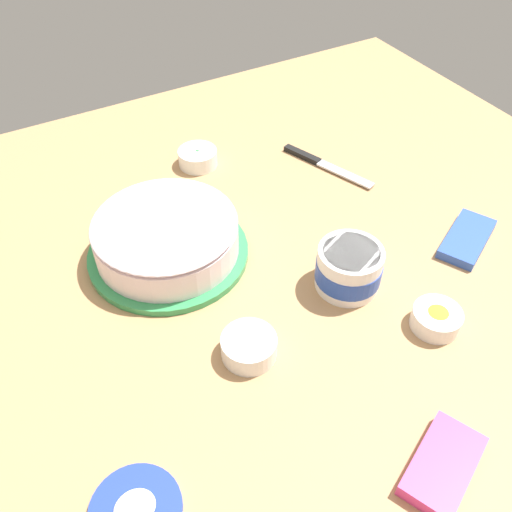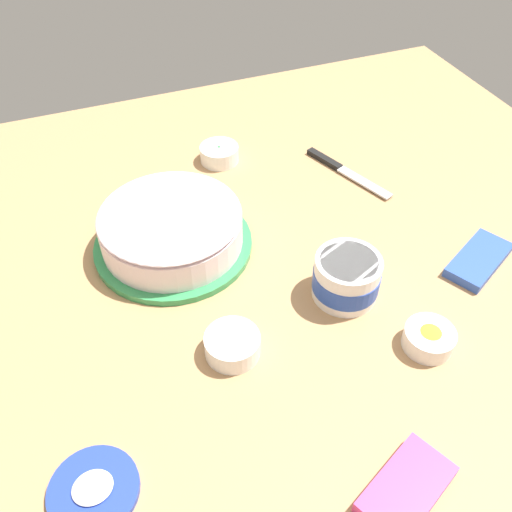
{
  "view_description": "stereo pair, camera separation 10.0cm",
  "coord_description": "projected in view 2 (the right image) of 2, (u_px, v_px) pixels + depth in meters",
  "views": [
    {
      "loc": [
        0.42,
        0.56,
        0.74
      ],
      "look_at": [
        0.07,
        -0.06,
        0.04
      ],
      "focal_mm": 38.73,
      "sensor_mm": 36.0,
      "label": 1
    },
    {
      "loc": [
        0.33,
        0.6,
        0.74
      ],
      "look_at": [
        0.07,
        -0.06,
        0.04
      ],
      "focal_mm": 38.73,
      "sensor_mm": 36.0,
      "label": 2
    }
  ],
  "objects": [
    {
      "name": "frosted_cake",
      "position": [
        171.0,
        229.0,
        1.03
      ],
      "size": [
        0.3,
        0.3,
        0.1
      ],
      "color": "#339351",
      "rests_on": "ground_plane"
    },
    {
      "name": "sprinkle_bowl_green",
      "position": [
        219.0,
        153.0,
        1.26
      ],
      "size": [
        0.09,
        0.09,
        0.04
      ],
      "color": "white",
      "rests_on": "ground_plane"
    },
    {
      "name": "sprinkle_bowl_pink",
      "position": [
        232.0,
        344.0,
        0.88
      ],
      "size": [
        0.09,
        0.09,
        0.04
      ],
      "color": "white",
      "rests_on": "ground_plane"
    },
    {
      "name": "candy_box_upper",
      "position": [
        479.0,
        260.0,
        1.03
      ],
      "size": [
        0.16,
        0.13,
        0.02
      ],
      "primitive_type": "cube",
      "rotation": [
        0.0,
        0.0,
        0.47
      ],
      "color": "#2D51B2",
      "rests_on": "ground_plane"
    },
    {
      "name": "ground_plane",
      "position": [
        303.0,
        282.0,
        1.0
      ],
      "size": [
        1.54,
        1.54,
        0.0
      ],
      "primitive_type": "plane",
      "color": "tan"
    },
    {
      "name": "frosting_tub",
      "position": [
        346.0,
        277.0,
        0.95
      ],
      "size": [
        0.12,
        0.12,
        0.08
      ],
      "color": "white",
      "rests_on": "ground_plane"
    },
    {
      "name": "sprinkle_bowl_yellow",
      "position": [
        429.0,
        338.0,
        0.89
      ],
      "size": [
        0.08,
        0.08,
        0.04
      ],
      "color": "white",
      "rests_on": "ground_plane"
    },
    {
      "name": "candy_box_lower",
      "position": [
        406.0,
        489.0,
        0.72
      ],
      "size": [
        0.15,
        0.12,
        0.02
      ],
      "primitive_type": "cube",
      "rotation": [
        0.0,
        0.0,
        0.43
      ],
      "color": "#E53D8E",
      "rests_on": "ground_plane"
    },
    {
      "name": "spreading_knife",
      "position": [
        340.0,
        169.0,
        1.24
      ],
      "size": [
        0.1,
        0.23,
        0.01
      ],
      "color": "silver",
      "rests_on": "ground_plane"
    },
    {
      "name": "frosting_tub_lid",
      "position": [
        94.0,
        490.0,
        0.73
      ],
      "size": [
        0.12,
        0.12,
        0.02
      ],
      "color": "#233DAD",
      "rests_on": "ground_plane"
    }
  ]
}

